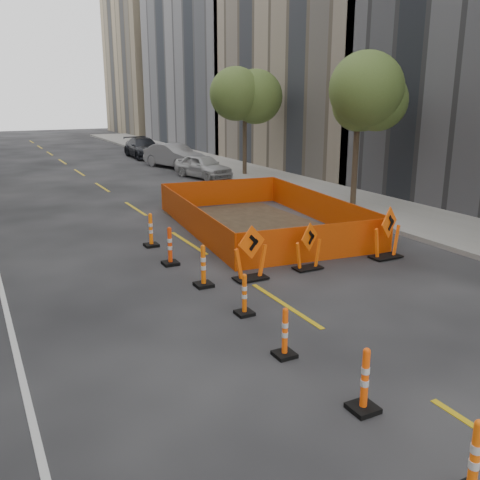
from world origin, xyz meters
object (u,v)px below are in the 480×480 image
channelizer_4 (244,294)px  channelizer_7 (151,230)px  channelizer_6 (170,246)px  channelizer_5 (203,266)px  parked_car_far (143,148)px  channelizer_3 (285,332)px  parked_car_near (203,166)px  channelizer_2 (365,380)px  chevron_sign_left (251,253)px  chevron_sign_center (308,246)px  chevron_sign_right (387,233)px  channelizer_1 (475,460)px  parked_car_mid (174,156)px

channelizer_4 → channelizer_7: channelizer_7 is taller
channelizer_6 → channelizer_7: (0.11, 2.07, -0.01)m
channelizer_5 → parked_car_far: parked_car_far is taller
channelizer_3 → parked_car_near: 21.92m
channelizer_2 → channelizer_7: size_ratio=0.98×
channelizer_3 → parked_car_far: size_ratio=0.19×
chevron_sign_left → parked_car_far: 28.51m
parked_car_near → parked_car_far: bearing=76.0°
channelizer_7 → chevron_sign_center: 5.28m
channelizer_6 → chevron_sign_center: size_ratio=0.83×
chevron_sign_right → parked_car_near: bearing=63.0°
channelizer_1 → channelizer_7: size_ratio=1.01×
channelizer_3 → parked_car_mid: 26.66m
channelizer_6 → channelizer_4: bearing=-86.9°
channelizer_2 → parked_car_far: size_ratio=0.21×
parked_car_far → chevron_sign_right: bearing=-91.6°
channelizer_3 → parked_car_mid: bearing=73.9°
channelizer_1 → channelizer_6: size_ratio=0.99×
channelizer_2 → parked_car_near: 23.83m
channelizer_6 → chevron_sign_left: size_ratio=0.75×
channelizer_3 → channelizer_4: (0.24, 2.07, -0.01)m
chevron_sign_center → parked_car_mid: parked_car_mid is taller
channelizer_2 → parked_car_far: bearing=78.1°
channelizer_7 → parked_car_near: (7.18, 12.38, 0.13)m
parked_car_near → parked_car_mid: parked_car_mid is taller
channelizer_3 → channelizer_6: channelizer_6 is taller
channelizer_2 → channelizer_7: (-0.02, 10.35, 0.01)m
channelizer_1 → channelizer_4: channelizer_1 is taller
channelizer_6 → parked_car_mid: (7.37, 19.40, 0.22)m
channelizer_4 → parked_car_near: bearing=69.2°
channelizer_4 → chevron_sign_left: chevron_sign_left is taller
chevron_sign_right → parked_car_far: (1.35, 28.08, -0.05)m
parked_car_near → parked_car_far: parked_car_far is taller
channelizer_3 → channelizer_4: bearing=83.4°
channelizer_5 → channelizer_7: 4.14m
channelizer_3 → parked_car_mid: size_ratio=0.21×
channelizer_7 → chevron_sign_right: (5.81, -4.42, 0.24)m
parked_car_mid → channelizer_5: bearing=-126.4°
channelizer_6 → chevron_sign_left: chevron_sign_left is taller
channelizer_5 → channelizer_6: channelizer_6 is taller
channelizer_1 → chevron_sign_left: size_ratio=0.74×
channelizer_3 → channelizer_4: channelizer_3 is taller
channelizer_6 → chevron_sign_right: bearing=-21.7°
chevron_sign_right → parked_car_mid: bearing=63.9°
channelizer_7 → chevron_sign_center: (3.16, -4.22, 0.13)m
channelizer_1 → chevron_sign_center: bearing=68.6°
channelizer_2 → channelizer_6: size_ratio=0.96×
parked_car_mid → channelizer_7: bearing=-130.6°
channelizer_6 → chevron_sign_right: 6.37m
channelizer_2 → chevron_sign_right: 8.29m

